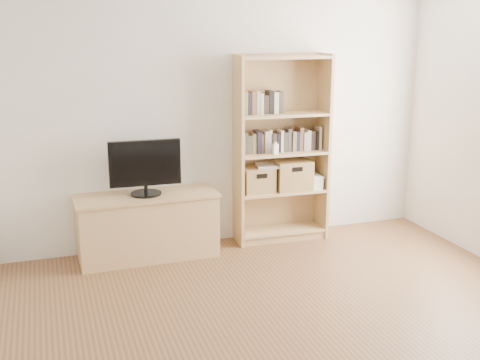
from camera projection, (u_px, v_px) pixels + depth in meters
name	position (u px, v px, depth m)	size (l,w,h in m)	color
back_wall	(216.00, 115.00, 5.92)	(4.50, 0.02, 2.60)	silver
tv_stand	(148.00, 227.00, 5.72)	(1.29, 0.48, 0.59)	tan
bookshelf	(282.00, 149.00, 6.05)	(0.94, 0.34, 1.89)	tan
television	(145.00, 167.00, 5.57)	(0.66, 0.05, 0.52)	black
books_row_mid	(281.00, 141.00, 6.04)	(0.79, 0.15, 0.21)	beige
books_row_upper	(262.00, 104.00, 5.89)	(0.34, 0.13, 0.18)	beige
baby_monitor	(275.00, 149.00, 5.91)	(0.05, 0.03, 0.10)	white
basket_left	(258.00, 180.00, 6.04)	(0.31, 0.25, 0.25)	#A87E4B
basket_right	(292.00, 175.00, 6.14)	(0.36, 0.30, 0.30)	#A87E4B
laptop	(273.00, 165.00, 6.05)	(0.34, 0.23, 0.03)	silver
magazine_stack	(311.00, 182.00, 6.22)	(0.18, 0.26, 0.12)	silver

